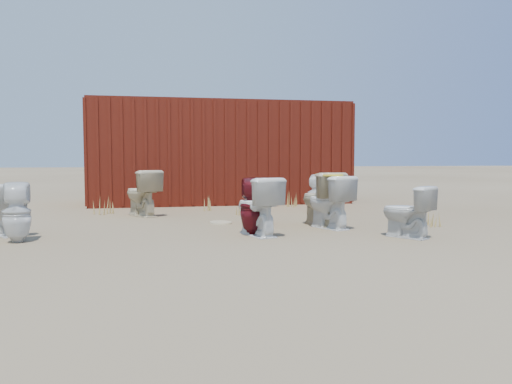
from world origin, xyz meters
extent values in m
plane|color=brown|center=(0.00, 0.00, 0.00)|extent=(100.00, 100.00, 0.00)
cube|color=#4E130D|center=(0.00, 5.20, 1.20)|extent=(6.00, 2.40, 2.40)
imported|color=white|center=(-3.60, 0.43, 0.37)|extent=(0.70, 0.83, 0.73)
imported|color=#EFA28A|center=(0.06, 0.89, 0.36)|extent=(0.42, 0.72, 0.73)
imported|color=white|center=(-0.16, -0.28, 0.41)|extent=(0.68, 0.91, 0.82)
imported|color=#5B0F15|center=(-0.21, -0.21, 0.40)|extent=(0.43, 0.44, 0.81)
imported|color=silver|center=(1.80, -0.85, 0.36)|extent=(0.71, 0.80, 0.71)
imported|color=white|center=(-3.30, -0.22, 0.39)|extent=(0.41, 0.42, 0.77)
imported|color=beige|center=(-1.81, 2.42, 0.43)|extent=(0.82, 0.97, 0.86)
imported|color=#BFB18C|center=(1.03, 0.50, 0.43)|extent=(0.63, 0.92, 0.86)
imported|color=white|center=(1.07, 0.21, 0.41)|extent=(0.71, 0.91, 0.81)
imported|color=white|center=(1.58, 2.37, 0.38)|extent=(0.47, 0.47, 0.75)
ellipsoid|color=yellow|center=(1.07, 0.21, 0.83)|extent=(0.41, 0.52, 0.02)
cube|color=silver|center=(1.38, 1.07, 0.17)|extent=(0.54, 0.40, 0.35)
ellipsoid|color=beige|center=(0.60, 3.21, 0.01)|extent=(0.51, 0.59, 0.02)
ellipsoid|color=beige|center=(-0.50, 1.12, 0.01)|extent=(0.42, 0.52, 0.02)
cone|color=#A18540|center=(-2.56, 2.86, 0.16)|extent=(0.36, 0.36, 0.33)
cone|color=#A18540|center=(0.09, 2.24, 0.12)|extent=(0.32, 0.32, 0.25)
cone|color=#A18540|center=(2.05, 2.54, 0.14)|extent=(0.36, 0.36, 0.29)
cone|color=#A18540|center=(-0.45, 3.16, 0.15)|extent=(0.30, 0.30, 0.29)
cone|color=#A18540|center=(1.41, 3.50, 0.16)|extent=(0.34, 0.34, 0.32)
cone|color=#A18540|center=(2.74, 0.13, 0.12)|extent=(0.28, 0.28, 0.24)
camera|label=1|loc=(-1.53, -7.06, 1.10)|focal=35.00mm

